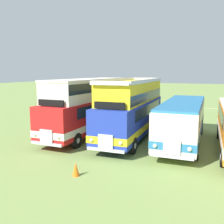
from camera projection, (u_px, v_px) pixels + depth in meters
name	position (u px, v px, depth m)	size (l,w,h in m)	color
bus_first_in_row	(89.00, 104.00, 20.61)	(2.68, 10.91, 4.49)	red
bus_second_in_row	(132.00, 108.00, 19.18)	(3.03, 10.38, 4.52)	#1E339E
bus_third_in_row	(183.00, 119.00, 18.05)	(2.98, 10.37, 2.99)	silver
cone_near_end	(76.00, 169.00, 12.42)	(0.36, 0.36, 0.69)	orange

